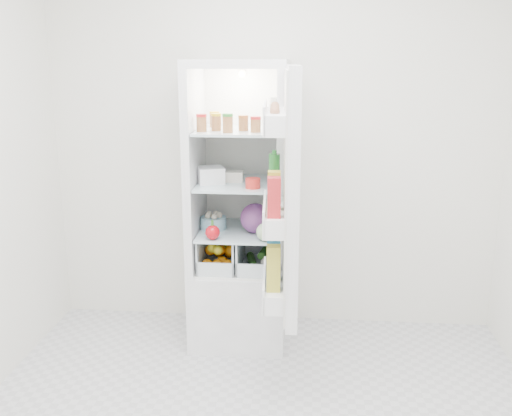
# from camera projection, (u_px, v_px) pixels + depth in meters

# --- Properties ---
(room_walls) EXTENTS (3.02, 3.02, 2.61)m
(room_walls) POSITION_uv_depth(u_px,v_px,m) (252.00, 115.00, 2.26)
(room_walls) COLOR white
(room_walls) RESTS_ON ground
(refrigerator) EXTENTS (0.60, 0.60, 1.80)m
(refrigerator) POSITION_uv_depth(u_px,v_px,m) (240.00, 239.00, 3.71)
(refrigerator) COLOR silver
(refrigerator) RESTS_ON ground
(shelf_low) EXTENTS (0.49, 0.53, 0.01)m
(shelf_low) POSITION_uv_depth(u_px,v_px,m) (239.00, 231.00, 3.64)
(shelf_low) COLOR silver
(shelf_low) RESTS_ON refrigerator
(shelf_mid) EXTENTS (0.49, 0.53, 0.02)m
(shelf_mid) POSITION_uv_depth(u_px,v_px,m) (239.00, 183.00, 3.56)
(shelf_mid) COLOR silver
(shelf_mid) RESTS_ON refrigerator
(shelf_top) EXTENTS (0.49, 0.53, 0.02)m
(shelf_top) POSITION_uv_depth(u_px,v_px,m) (238.00, 130.00, 3.47)
(shelf_top) COLOR silver
(shelf_top) RESTS_ON refrigerator
(crisper_left) EXTENTS (0.23, 0.46, 0.22)m
(crisper_left) POSITION_uv_depth(u_px,v_px,m) (220.00, 249.00, 3.68)
(crisper_left) COLOR silver
(crisper_left) RESTS_ON refrigerator
(crisper_right) EXTENTS (0.23, 0.46, 0.22)m
(crisper_right) POSITION_uv_depth(u_px,v_px,m) (258.00, 251.00, 3.66)
(crisper_right) COLOR silver
(crisper_right) RESTS_ON refrigerator
(condiment_jars) EXTENTS (0.46, 0.32, 0.08)m
(condiment_jars) POSITION_uv_depth(u_px,v_px,m) (233.00, 124.00, 3.38)
(condiment_jars) COLOR #B21919
(condiment_jars) RESTS_ON shelf_top
(squeeze_bottle) EXTENTS (0.07, 0.07, 0.19)m
(squeeze_bottle) POSITION_uv_depth(u_px,v_px,m) (273.00, 113.00, 3.43)
(squeeze_bottle) COLOR white
(squeeze_bottle) RESTS_ON shelf_top
(tub_white) EXTENTS (0.20, 0.20, 0.10)m
(tub_white) POSITION_uv_depth(u_px,v_px,m) (210.00, 175.00, 3.52)
(tub_white) COLOR white
(tub_white) RESTS_ON shelf_mid
(tub_cream) EXTENTS (0.11, 0.11, 0.06)m
(tub_cream) POSITION_uv_depth(u_px,v_px,m) (234.00, 176.00, 3.57)
(tub_cream) COLOR silver
(tub_cream) RESTS_ON shelf_mid
(tin_red) EXTENTS (0.11, 0.11, 0.06)m
(tin_red) POSITION_uv_depth(u_px,v_px,m) (253.00, 183.00, 3.38)
(tin_red) COLOR red
(tin_red) RESTS_ON shelf_mid
(foil_tray) EXTENTS (0.20, 0.17, 0.04)m
(foil_tray) POSITION_uv_depth(u_px,v_px,m) (217.00, 176.00, 3.64)
(foil_tray) COLOR #B7B7BC
(foil_tray) RESTS_ON shelf_mid
(red_cabbage) EXTENTS (0.19, 0.19, 0.19)m
(red_cabbage) POSITION_uv_depth(u_px,v_px,m) (255.00, 218.00, 3.55)
(red_cabbage) COLOR #4C1C51
(red_cabbage) RESTS_ON shelf_low
(bell_pepper) EXTENTS (0.09, 0.09, 0.09)m
(bell_pepper) POSITION_uv_depth(u_px,v_px,m) (213.00, 232.00, 3.43)
(bell_pepper) COLOR red
(bell_pepper) RESTS_ON shelf_low
(mushroom_bowl) EXTENTS (0.21, 0.21, 0.08)m
(mushroom_bowl) POSITION_uv_depth(u_px,v_px,m) (213.00, 223.00, 3.64)
(mushroom_bowl) COLOR #93C7DC
(mushroom_bowl) RESTS_ON shelf_low
(salad_bag) EXTENTS (0.11, 0.11, 0.11)m
(salad_bag) POSITION_uv_depth(u_px,v_px,m) (265.00, 232.00, 3.40)
(salad_bag) COLOR #B4D5A0
(salad_bag) RESTS_ON shelf_low
(citrus_pile) EXTENTS (0.20, 0.31, 0.16)m
(citrus_pile) POSITION_uv_depth(u_px,v_px,m) (220.00, 255.00, 3.66)
(citrus_pile) COLOR orange
(citrus_pile) RESTS_ON refrigerator
(veg_pile) EXTENTS (0.16, 0.30, 0.10)m
(veg_pile) POSITION_uv_depth(u_px,v_px,m) (259.00, 258.00, 3.67)
(veg_pile) COLOR #214D19
(veg_pile) RESTS_ON refrigerator
(fridge_door) EXTENTS (0.20, 0.60, 1.30)m
(fridge_door) POSITION_uv_depth(u_px,v_px,m) (286.00, 200.00, 2.96)
(fridge_door) COLOR silver
(fridge_door) RESTS_ON refrigerator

